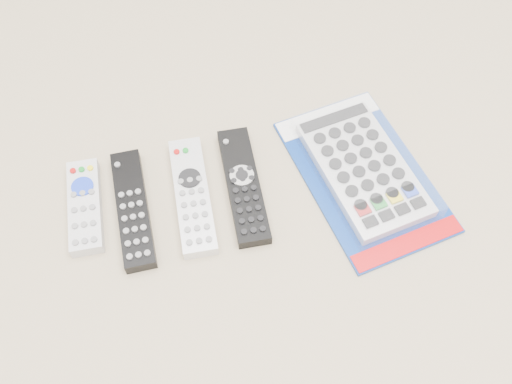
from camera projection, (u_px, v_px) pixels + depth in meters
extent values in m
plane|color=tan|center=(232.00, 190.00, 0.86)|extent=(5.00, 5.00, 0.00)
cube|color=silver|center=(85.00, 206.00, 0.83)|extent=(0.06, 0.15, 0.02)
cylinder|color=blue|center=(82.00, 186.00, 0.84)|extent=(0.03, 0.03, 0.00)
cube|color=black|center=(133.00, 208.00, 0.83)|extent=(0.05, 0.20, 0.02)
cube|color=silver|center=(192.00, 195.00, 0.84)|extent=(0.06, 0.20, 0.02)
cylinder|color=black|center=(190.00, 178.00, 0.84)|extent=(0.04, 0.04, 0.00)
cube|color=black|center=(243.00, 185.00, 0.85)|extent=(0.06, 0.20, 0.02)
cylinder|color=silver|center=(242.00, 175.00, 0.85)|extent=(0.04, 0.04, 0.00)
cube|color=navy|center=(363.00, 175.00, 0.87)|extent=(0.21, 0.31, 0.01)
cube|color=white|center=(328.00, 117.00, 0.92)|extent=(0.17, 0.06, 0.00)
cube|color=red|center=(408.00, 243.00, 0.80)|extent=(0.17, 0.05, 0.00)
cube|color=silver|center=(363.00, 169.00, 0.86)|extent=(0.15, 0.24, 0.02)
cube|color=white|center=(364.00, 166.00, 0.85)|extent=(0.17, 0.25, 0.03)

